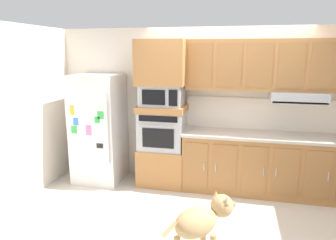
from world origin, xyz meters
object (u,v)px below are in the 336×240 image
object	(u,v)px
refrigerator	(99,128)
microwave	(162,95)
dog	(202,220)
built_in_oven	(163,130)

from	to	relation	value
refrigerator	microwave	xyz separation A→B (m)	(1.07, 0.07, 0.58)
dog	built_in_oven	bearing A→B (deg)	69.96
refrigerator	dog	distance (m)	2.64
refrigerator	built_in_oven	world-z (taller)	refrigerator
microwave	dog	bearing A→B (deg)	-64.64
refrigerator	dog	xyz separation A→B (m)	(1.93, -1.74, -0.43)
built_in_oven	dog	distance (m)	2.05
microwave	dog	distance (m)	2.24
microwave	built_in_oven	bearing A→B (deg)	179.23
built_in_oven	dog	size ratio (longest dim) A/B	0.98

